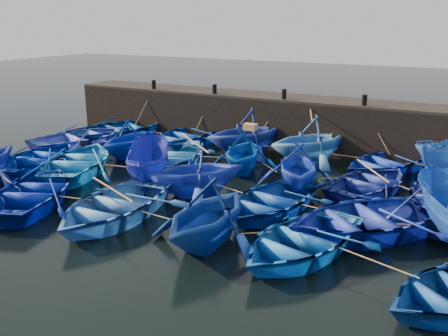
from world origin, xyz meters
The scene contains 31 objects.
ground centered at (0.00, 0.00, 0.00)m, with size 120.00×120.00×0.00m, color black.
quay_wall centered at (0.00, 10.50, 1.25)m, with size 26.00×2.50×2.50m, color black.
quay_top centered at (0.00, 10.50, 2.56)m, with size 26.00×2.50×0.12m, color black.
bollard_0 centered at (-8.00, 9.60, 2.87)m, with size 0.24×0.24×0.50m, color black.
bollard_1 centered at (-4.00, 9.60, 2.87)m, with size 0.24×0.24×0.50m, color black.
bollard_2 centered at (0.00, 9.60, 2.87)m, with size 0.24×0.24×0.50m, color black.
bollard_3 centered at (4.00, 9.60, 2.87)m, with size 0.24×0.24×0.50m, color black.
boat_0 centered at (-8.81, 7.54, 0.60)m, with size 4.11×5.74×1.19m, color navy.
boat_1 centered at (-4.94, 7.90, 0.53)m, with size 3.63×5.07×1.05m, color #073496.
boat_2 centered at (-1.24, 7.87, 1.16)m, with size 3.80×4.41×2.32m, color navy.
boat_3 centered at (2.00, 7.95, 1.12)m, with size 3.68×4.27×2.25m, color blue.
boat_4 centered at (5.45, 7.88, 0.49)m, with size 3.38×4.73×0.98m, color navy.
boat_6 centered at (-9.35, 5.04, 0.57)m, with size 3.93×5.49×1.14m, color blue.
boat_7 centered at (-5.94, 4.73, 0.96)m, with size 3.14×3.64×1.92m, color #0326A3.
boat_8 centered at (-3.24, 4.63, 0.49)m, with size 3.38×4.72×0.98m, color blue.
boat_9 centered at (-0.03, 5.08, 0.96)m, with size 3.16×3.67×1.93m, color #003B95.
boat_10 centered at (2.83, 4.14, 0.98)m, with size 3.20×3.72×1.96m, color #1533C3.
boat_11 centered at (5.55, 4.82, 0.47)m, with size 3.22×4.50×0.93m, color navy.
boat_13 centered at (-8.36, 1.21, 0.51)m, with size 3.49×4.88×1.01m, color #002492.
boat_14 centered at (-6.32, 1.60, 0.55)m, with size 3.81×5.33×1.11m, color blue.
boat_15 centered at (-2.84, 1.88, 0.85)m, with size 1.66×4.42×1.71m, color navy.
boat_16 centered at (-0.38, 1.60, 1.01)m, with size 3.30×3.82×2.01m, color #1B34C9.
boat_17 centered at (2.93, 1.17, 0.49)m, with size 3.41×4.76×0.99m, color navy.
boat_18 centered at (6.27, 0.93, 0.58)m, with size 3.97×5.55×1.15m, color navy.
boat_21 centered at (-4.90, -2.15, 0.52)m, with size 3.57×5.00×1.04m, color #00147D.
boat_22 centered at (-1.50, -1.87, 0.54)m, with size 3.74×5.23×1.08m, color blue.
boat_23 centered at (2.25, -2.05, 1.06)m, with size 3.47×4.02×2.12m, color navy.
boat_24 centered at (4.93, -1.42, 0.50)m, with size 3.47×4.85×1.01m, color blue.
wooden_crate centered at (0.27, 5.08, 2.07)m, with size 0.55×0.39×0.28m, color #9A7343.
mooring_ropes centered at (0.00, 4.84, 0.87)m, with size 17.14×11.77×2.10m.
loose_oars centered at (1.42, 3.13, 1.60)m, with size 9.31×11.90×1.38m.
Camera 1 is at (9.13, -13.87, 6.55)m, focal length 40.00 mm.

